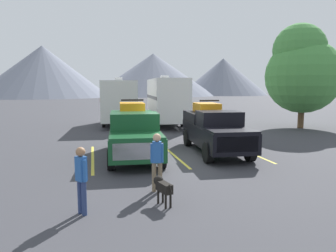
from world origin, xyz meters
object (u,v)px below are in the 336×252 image
(camper_trailer_b, at_px, (167,99))
(person_b, at_px, (157,158))
(dog, at_px, (162,186))
(person_a, at_px, (81,176))
(pickup_truck_b, at_px, (214,128))
(camper_trailer_a, at_px, (119,100))
(pickup_truck_a, at_px, (134,131))

(camper_trailer_b, distance_m, person_b, 16.21)
(dog, bearing_deg, person_a, -174.77)
(pickup_truck_b, xyz_separation_m, camper_trailer_a, (-3.57, 11.21, 0.89))
(camper_trailer_b, height_order, person_a, camper_trailer_b)
(camper_trailer_a, relative_size, person_a, 4.57)
(person_a, xyz_separation_m, dog, (2.05, 0.19, -0.46))
(person_a, height_order, dog, person_a)
(camper_trailer_b, xyz_separation_m, person_a, (-6.07, -16.93, -1.14))
(pickup_truck_a, bearing_deg, person_b, -89.23)
(pickup_truck_b, height_order, person_b, pickup_truck_b)
(person_b, distance_m, dog, 1.18)
(person_b, relative_size, dog, 2.09)
(camper_trailer_b, height_order, dog, camper_trailer_b)
(pickup_truck_b, distance_m, dog, 7.27)
(pickup_truck_b, distance_m, person_a, 8.66)
(pickup_truck_b, xyz_separation_m, camper_trailer_b, (0.15, 10.62, 0.98))
(camper_trailer_a, relative_size, camper_trailer_b, 0.87)
(camper_trailer_b, bearing_deg, pickup_truck_a, -110.51)
(camper_trailer_a, relative_size, person_b, 4.38)
(camper_trailer_a, bearing_deg, person_a, -97.63)
(pickup_truck_a, xyz_separation_m, camper_trailer_a, (0.29, 11.30, 0.88))
(camper_trailer_a, xyz_separation_m, camper_trailer_b, (3.72, -0.59, 0.09))
(dog, bearing_deg, pickup_truck_a, 89.92)
(person_a, bearing_deg, pickup_truck_a, 71.70)
(pickup_truck_a, height_order, person_a, pickup_truck_a)
(camper_trailer_b, xyz_separation_m, dog, (-4.02, -16.74, -1.60))
(person_a, distance_m, person_b, 2.46)
(pickup_truck_b, bearing_deg, person_b, -126.84)
(pickup_truck_a, relative_size, camper_trailer_a, 0.78)
(pickup_truck_a, relative_size, pickup_truck_b, 1.03)
(pickup_truck_b, distance_m, person_b, 6.33)
(camper_trailer_b, bearing_deg, camper_trailer_a, 171.03)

